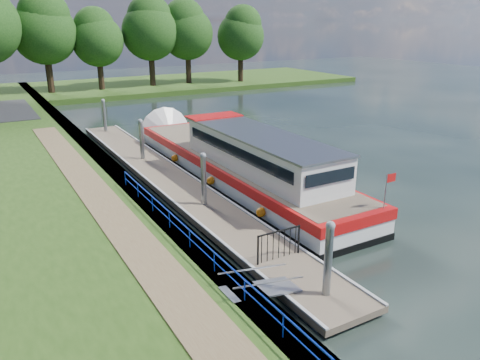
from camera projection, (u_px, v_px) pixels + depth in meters
ground at (315, 297)px, 15.61m from camera, size 160.00×160.00×0.00m
bank_edge at (114, 175)px, 26.58m from camera, size 1.10×90.00×0.78m
far_bank at (145, 86)px, 63.81m from camera, size 60.00×18.00×0.60m
footpath at (116, 218)px, 19.83m from camera, size 1.60×40.00×0.05m
blue_fence at (201, 245)px, 16.34m from camera, size 0.04×18.04×0.72m
pontoon at (169, 181)px, 26.21m from camera, size 2.50×30.00×0.56m
mooring_piles at (168, 163)px, 25.85m from camera, size 0.30×27.30×3.55m
gangway at (261, 289)px, 14.94m from camera, size 2.58×1.00×0.92m
gate_panel at (279, 240)px, 17.04m from camera, size 1.85×0.05×1.15m
barge at (233, 161)px, 26.93m from camera, size 4.36×21.15×4.78m
horizon_trees at (33, 28)px, 52.19m from camera, size 54.38×10.03×12.87m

